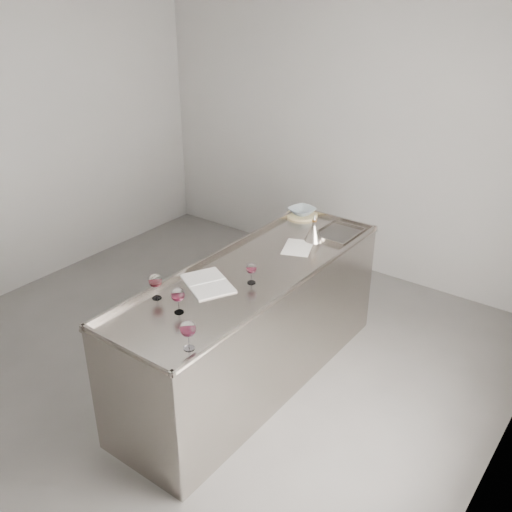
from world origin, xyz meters
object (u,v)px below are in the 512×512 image
Objects in this scene: wine_glass_small at (251,269)px; notebook at (208,283)px; counter at (253,326)px; wine_glass_right at (188,329)px; wine_funnel at (314,233)px; ceramic_bowl at (302,211)px; wine_glass_left at (155,281)px; wine_glass_middle at (178,295)px.

notebook is (-0.23, -0.19, -0.10)m from wine_glass_small.
counter reaches higher than notebook.
wine_glass_right is 0.82× the size of wine_funnel.
wine_funnel reaches higher than ceramic_bowl.
wine_glass_right is 0.39× the size of notebook.
ceramic_bowl is at bearing 104.31° from counter.
wine_glass_small is 0.31m from notebook.
wine_glass_left is 1.02× the size of wine_glass_middle.
wine_glass_small is (0.13, 0.57, -0.02)m from wine_glass_middle.
wine_glass_middle is 0.59m from wine_glass_small.
ceramic_bowl is at bearing 105.08° from wine_glass_right.
notebook is at bearing -140.27° from wine_glass_small.
wine_glass_right is 0.84m from wine_glass_small.
wine_funnel is (0.35, 1.38, -0.06)m from wine_glass_left.
wine_funnel is at bearing 91.51° from wine_glass_small.
wine_glass_small is at bearing 67.26° from notebook.
wine_glass_small is at bearing -88.49° from wine_funnel.
wine_funnel is at bearing -47.16° from ceramic_bowl.
wine_glass_small is 0.32× the size of notebook.
wine_glass_right reaches higher than counter.
ceramic_bowl is at bearing 132.84° from wine_funnel.
wine_glass_left is 0.39m from notebook.
wine_glass_left is 0.97× the size of wine_glass_right.
wine_glass_small reaches higher than notebook.
wine_funnel reaches higher than counter.
wine_glass_right reaches higher than notebook.
counter is 5.16× the size of notebook.
wine_glass_right reaches higher than wine_glass_middle.
counter is 0.93m from wine_glass_middle.
wine_glass_small is (0.10, -0.14, 0.57)m from counter.
wine_glass_left is at bearing 152.37° from wine_glass_right.
wine_glass_middle reaches higher than wine_glass_small.
wine_glass_small reaches higher than counter.
wine_glass_middle is 1.81m from ceramic_bowl.
notebook is at bearing -111.87° from counter.
wine_glass_left is at bearing -124.90° from wine_glass_small.
ceramic_bowl is (-0.00, 1.75, -0.08)m from wine_glass_left.
ceramic_bowl is (-0.28, 1.08, 0.51)m from counter.
wine_funnel is at bearing 84.06° from counter.
wine_glass_left is 1.76m from ceramic_bowl.
ceramic_bowl is 0.99× the size of wine_funnel.
wine_glass_left reaches higher than wine_glass_small.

